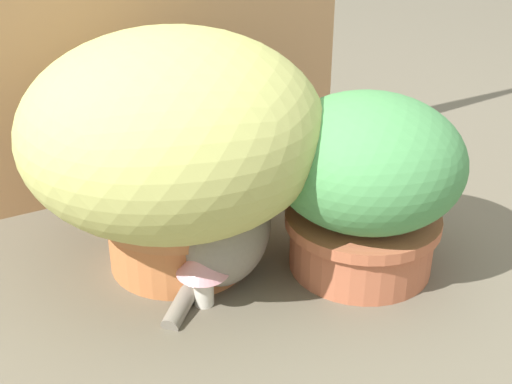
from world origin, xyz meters
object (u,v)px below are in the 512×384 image
(leafy_planter, at_px, (366,181))
(cat, at_px, (229,221))
(mushroom_ornament_pink, at_px, (203,266))
(grass_planter, at_px, (174,140))

(leafy_planter, relative_size, cat, 1.11)
(leafy_planter, relative_size, mushroom_ornament_pink, 3.12)
(leafy_planter, xyz_separation_m, mushroom_ornament_pink, (-0.35, 0.04, -0.11))
(grass_planter, bearing_deg, mushroom_ornament_pink, -97.88)
(leafy_planter, height_order, mushroom_ornament_pink, leafy_planter)
(cat, relative_size, mushroom_ornament_pink, 2.81)
(grass_planter, relative_size, cat, 1.72)
(leafy_planter, bearing_deg, cat, 155.20)
(grass_planter, height_order, cat, grass_planter)
(grass_planter, height_order, mushroom_ornament_pink, grass_planter)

